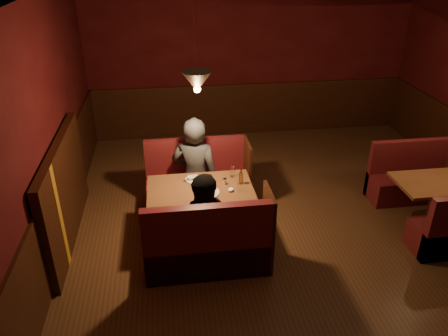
{
  "coord_description": "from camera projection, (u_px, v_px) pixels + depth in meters",
  "views": [
    {
      "loc": [
        -1.6,
        -4.47,
        3.42
      ],
      "look_at": [
        -0.96,
        0.22,
        0.95
      ],
      "focal_mm": 35.0,
      "sensor_mm": 36.0,
      "label": 1
    }
  ],
  "objects": [
    {
      "name": "room",
      "position": [
        282.0,
        164.0,
        5.22
      ],
      "size": [
        6.02,
        7.02,
        2.92
      ],
      "color": "#4D301C",
      "rests_on": "ground"
    },
    {
      "name": "main_table",
      "position": [
        202.0,
        198.0,
        5.49
      ],
      "size": [
        1.31,
        0.79,
        0.91
      ],
      "color": "brown",
      "rests_on": "ground"
    },
    {
      "name": "main_bench_far",
      "position": [
        198.0,
        185.0,
        6.25
      ],
      "size": [
        1.44,
        0.51,
        0.98
      ],
      "color": "#571413",
      "rests_on": "ground"
    },
    {
      "name": "main_bench_near",
      "position": [
        209.0,
        249.0,
        4.95
      ],
      "size": [
        1.44,
        0.51,
        0.98
      ],
      "color": "#571413",
      "rests_on": "ground"
    },
    {
      "name": "second_table",
      "position": [
        436.0,
        192.0,
        5.78
      ],
      "size": [
        1.1,
        0.7,
        0.62
      ],
      "color": "brown",
      "rests_on": "ground"
    },
    {
      "name": "second_bench_far",
      "position": [
        410.0,
        180.0,
        6.45
      ],
      "size": [
        1.22,
        0.46,
        0.87
      ],
      "color": "#571413",
      "rests_on": "ground"
    },
    {
      "name": "diner_a",
      "position": [
        195.0,
        155.0,
        5.81
      ],
      "size": [
        0.74,
        0.6,
        1.76
      ],
      "primitive_type": "imported",
      "rotation": [
        0.0,
        0.0,
        2.83
      ],
      "color": "#323234",
      "rests_on": "ground"
    },
    {
      "name": "diner_b",
      "position": [
        208.0,
        208.0,
        4.92
      ],
      "size": [
        0.76,
        0.62,
        1.49
      ],
      "primitive_type": "imported",
      "rotation": [
        0.0,
        0.0,
        -0.08
      ],
      "color": "black",
      "rests_on": "ground"
    }
  ]
}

